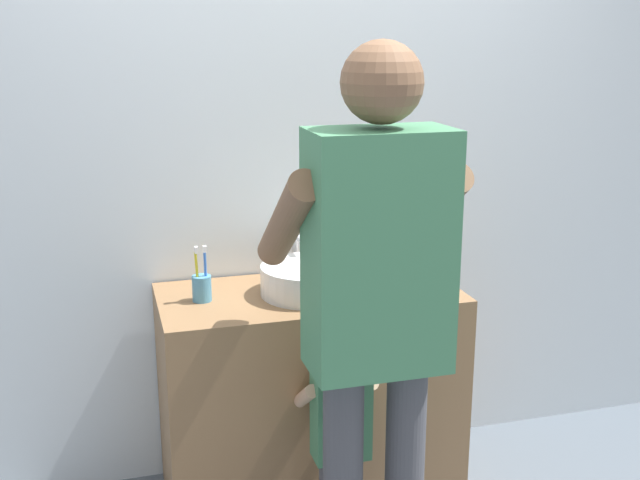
{
  "coord_description": "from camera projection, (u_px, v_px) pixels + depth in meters",
  "views": [
    {
      "loc": [
        -0.73,
        -2.4,
        1.81
      ],
      "look_at": [
        0.0,
        0.15,
        1.09
      ],
      "focal_mm": 43.98,
      "sensor_mm": 36.0,
      "label": 1
    }
  ],
  "objects": [
    {
      "name": "back_wall",
      "position": [
        288.0,
        146.0,
        3.11
      ],
      "size": [
        4.4,
        0.08,
        2.7
      ],
      "color": "silver",
      "rests_on": "ground"
    },
    {
      "name": "faucet",
      "position": [
        296.0,
        256.0,
        3.11
      ],
      "size": [
        0.18,
        0.14,
        0.18
      ],
      "color": "#B7BABF",
      "rests_on": "vanity_cabinet"
    },
    {
      "name": "adult_parent",
      "position": [
        376.0,
        287.0,
        2.31
      ],
      "size": [
        0.55,
        0.58,
        1.78
      ],
      "color": "#47474C",
      "rests_on": "ground"
    },
    {
      "name": "soap_bottle",
      "position": [
        392.0,
        270.0,
        2.99
      ],
      "size": [
        0.06,
        0.06,
        0.16
      ],
      "color": "gold",
      "rests_on": "vanity_cabinet"
    },
    {
      "name": "vanity_cabinet",
      "position": [
        309.0,
        394.0,
        3.06
      ],
      "size": [
        1.12,
        0.54,
        0.84
      ],
      "primitive_type": "cube",
      "color": "olive",
      "rests_on": "ground"
    },
    {
      "name": "sink_basin",
      "position": [
        310.0,
        279.0,
        2.91
      ],
      "size": [
        0.37,
        0.37,
        0.11
      ],
      "color": "silver",
      "rests_on": "vanity_cabinet"
    },
    {
      "name": "toothbrush_cup",
      "position": [
        202.0,
        287.0,
        2.84
      ],
      "size": [
        0.07,
        0.07,
        0.21
      ],
      "color": "#4C8EB2",
      "rests_on": "vanity_cabinet"
    },
    {
      "name": "child_toddler",
      "position": [
        340.0,
        425.0,
        2.66
      ],
      "size": [
        0.26,
        0.26,
        0.83
      ],
      "color": "#47474C",
      "rests_on": "ground"
    }
  ]
}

